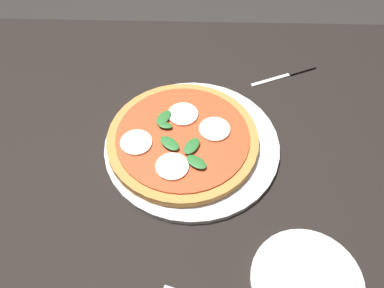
{
  "coord_description": "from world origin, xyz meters",
  "views": [
    {
      "loc": [
        -0.08,
        0.53,
        1.45
      ],
      "look_at": [
        -0.06,
        -0.03,
        0.73
      ],
      "focal_mm": 39.49,
      "sensor_mm": 36.0,
      "label": 1
    }
  ],
  "objects_px": {
    "serving_tray": "(192,145)",
    "plate_white": "(307,282)",
    "knife": "(292,73)",
    "dining_table": "(164,181)",
    "pizza": "(182,139)"
  },
  "relations": [
    {
      "from": "serving_tray",
      "to": "plate_white",
      "type": "bearing_deg",
      "value": 124.88
    },
    {
      "from": "plate_white",
      "to": "knife",
      "type": "height_order",
      "value": "plate_white"
    },
    {
      "from": "plate_white",
      "to": "knife",
      "type": "bearing_deg",
      "value": -94.23
    },
    {
      "from": "dining_table",
      "to": "plate_white",
      "type": "height_order",
      "value": "plate_white"
    },
    {
      "from": "serving_tray",
      "to": "pizza",
      "type": "relative_size",
      "value": 1.16
    },
    {
      "from": "pizza",
      "to": "knife",
      "type": "xyz_separation_m",
      "value": [
        -0.26,
        -0.24,
        -0.02
      ]
    },
    {
      "from": "knife",
      "to": "plate_white",
      "type": "bearing_deg",
      "value": 85.77
    },
    {
      "from": "dining_table",
      "to": "plate_white",
      "type": "bearing_deg",
      "value": 135.29
    },
    {
      "from": "pizza",
      "to": "knife",
      "type": "relative_size",
      "value": 1.91
    },
    {
      "from": "pizza",
      "to": "plate_white",
      "type": "relative_size",
      "value": 1.66
    },
    {
      "from": "pizza",
      "to": "plate_white",
      "type": "height_order",
      "value": "pizza"
    },
    {
      "from": "dining_table",
      "to": "knife",
      "type": "xyz_separation_m",
      "value": [
        -0.31,
        -0.27,
        0.1
      ]
    },
    {
      "from": "serving_tray",
      "to": "knife",
      "type": "height_order",
      "value": "serving_tray"
    },
    {
      "from": "pizza",
      "to": "knife",
      "type": "height_order",
      "value": "pizza"
    },
    {
      "from": "serving_tray",
      "to": "knife",
      "type": "bearing_deg",
      "value": -135.81
    }
  ]
}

